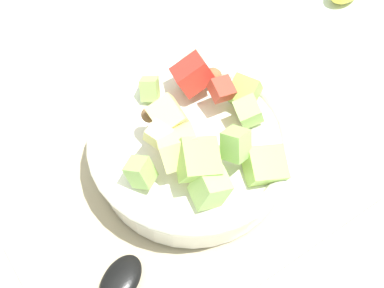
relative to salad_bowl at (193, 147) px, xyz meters
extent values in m
plane|color=silver|center=(0.02, 0.01, -0.04)|extent=(2.40, 2.40, 0.00)
cube|color=tan|center=(0.02, 0.01, -0.04)|extent=(0.48, 0.33, 0.01)
cylinder|color=white|center=(0.00, 0.00, -0.01)|extent=(0.21, 0.21, 0.05)
torus|color=white|center=(0.00, 0.00, 0.01)|extent=(0.23, 0.23, 0.02)
cube|color=#9EC656|center=(0.04, -0.07, 0.02)|extent=(0.05, 0.05, 0.04)
sphere|color=brown|center=(0.06, 0.05, 0.03)|extent=(0.03, 0.03, 0.03)
cube|color=#A3CC6B|center=(-0.03, -0.07, 0.04)|extent=(0.04, 0.04, 0.04)
cube|color=#93C160|center=(-0.01, 0.08, 0.03)|extent=(0.03, 0.03, 0.03)
sphere|color=brown|center=(-0.03, 0.03, 0.05)|extent=(0.03, 0.03, 0.02)
cube|color=#E5D684|center=(-0.04, 0.00, 0.05)|extent=(0.03, 0.03, 0.02)
cube|color=#8CB74C|center=(0.07, 0.01, 0.03)|extent=(0.05, 0.04, 0.03)
cube|color=#E5D684|center=(-0.02, 0.02, 0.06)|extent=(0.04, 0.04, 0.04)
cube|color=#BC3828|center=(0.05, 0.02, 0.05)|extent=(0.03, 0.03, 0.03)
cube|color=#93C160|center=(-0.07, -0.01, 0.04)|extent=(0.03, 0.04, 0.03)
cube|color=#A3CC6B|center=(0.06, -0.02, 0.04)|extent=(0.04, 0.03, 0.04)
cube|color=#93C160|center=(0.02, -0.05, 0.05)|extent=(0.04, 0.04, 0.04)
cube|color=#E5D684|center=(-0.03, -0.02, 0.05)|extent=(0.05, 0.05, 0.05)
cube|color=#9EC656|center=(-0.02, -0.04, 0.05)|extent=(0.05, 0.06, 0.05)
cube|color=red|center=(0.04, 0.06, 0.04)|extent=(0.05, 0.05, 0.05)
ellipsoid|color=black|center=(-0.14, -0.07, -0.03)|extent=(0.07, 0.06, 0.01)
camera|label=1|loc=(-0.18, -0.26, 0.48)|focal=48.63mm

